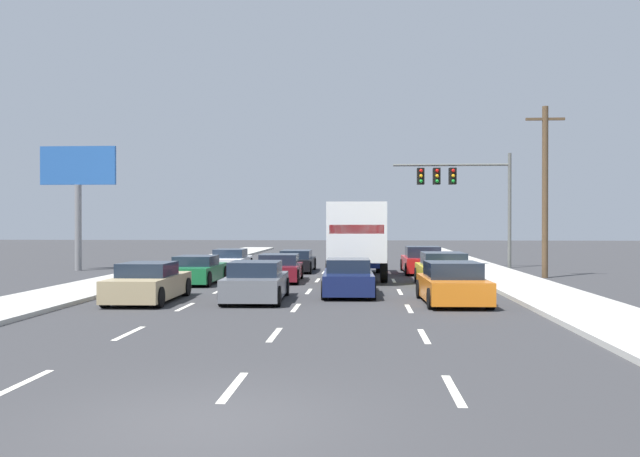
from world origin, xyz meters
name	(u,v)px	position (x,y,z in m)	size (l,w,h in m)	color
ground_plane	(322,275)	(0.00, 25.00, 0.00)	(140.00, 140.00, 0.00)	#333335
sidewalk_right	(518,284)	(8.43, 20.00, 0.07)	(2.97, 80.00, 0.14)	#B2AFA8
sidewalk_left	(119,281)	(-8.43, 20.00, 0.07)	(2.97, 80.00, 0.14)	#B2AFA8
lane_markings	(321,276)	(0.00, 24.40, 0.00)	(6.94, 57.00, 0.01)	silver
car_white	(230,261)	(-5.02, 27.35, 0.55)	(1.98, 4.56, 1.19)	white
car_green	(197,270)	(-5.04, 20.04, 0.55)	(1.93, 4.54, 1.18)	#196B38
car_tan	(148,283)	(-4.99, 13.32, 0.59)	(1.94, 4.55, 1.28)	tan
car_black	(297,261)	(-1.48, 27.37, 0.54)	(1.83, 4.41, 1.14)	black
car_maroon	(279,269)	(-1.65, 21.22, 0.56)	(2.04, 4.19, 1.20)	maroon
car_gray	(256,283)	(-1.50, 13.72, 0.60)	(2.01, 4.31, 1.31)	slate
box_truck	(356,236)	(1.73, 23.28, 1.99)	(2.74, 9.00, 3.44)	white
car_navy	(348,278)	(1.50, 15.80, 0.58)	(1.93, 4.54, 1.29)	#141E4C
car_red	(422,261)	(5.07, 26.58, 0.61)	(2.02, 4.69, 1.38)	red
car_yellow	(443,271)	(5.27, 19.37, 0.63)	(2.00, 4.63, 1.38)	yellow
car_orange	(453,284)	(4.88, 13.31, 0.61)	(2.06, 4.12, 1.33)	orange
traffic_signal_mast	(456,183)	(7.38, 31.13, 4.89)	(6.76, 0.69, 6.60)	#595B56
utility_pole_mid	(545,189)	(10.55, 23.94, 4.16)	(1.80, 0.28, 8.04)	brown
roadside_billboard	(78,182)	(-13.38, 27.46, 4.83)	(4.15, 0.36, 6.74)	slate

